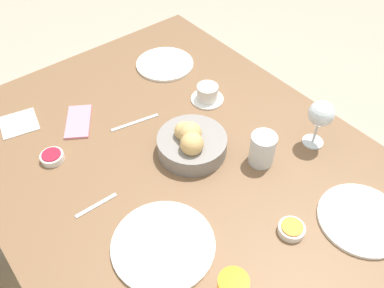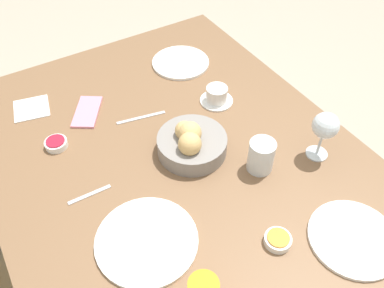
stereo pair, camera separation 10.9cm
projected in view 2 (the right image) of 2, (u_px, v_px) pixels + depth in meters
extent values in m
plane|color=#A89E89|center=(186.00, 280.00, 1.71)|extent=(10.00, 10.00, 0.00)
cube|color=brown|center=(183.00, 169.00, 1.19)|extent=(1.41, 1.03, 0.03)
cube|color=brown|center=(198.00, 94.00, 2.01)|extent=(0.06, 0.06, 0.71)
cube|color=brown|center=(7.00, 168.00, 1.68)|extent=(0.06, 0.06, 0.71)
cylinder|color=gray|center=(192.00, 145.00, 1.20)|extent=(0.21, 0.21, 0.05)
sphere|color=tan|center=(190.00, 133.00, 1.16)|extent=(0.07, 0.07, 0.07)
sphere|color=tan|center=(190.00, 144.00, 1.13)|extent=(0.07, 0.07, 0.07)
sphere|color=tan|center=(191.00, 145.00, 1.13)|extent=(0.06, 0.06, 0.06)
sphere|color=tan|center=(185.00, 130.00, 1.17)|extent=(0.06, 0.06, 0.06)
cylinder|color=white|center=(354.00, 238.00, 1.00)|extent=(0.22, 0.22, 0.01)
cylinder|color=white|center=(181.00, 63.00, 1.52)|extent=(0.21, 0.21, 0.01)
cylinder|color=white|center=(147.00, 241.00, 1.00)|extent=(0.26, 0.26, 0.01)
cylinder|color=silver|center=(261.00, 156.00, 1.13)|extent=(0.07, 0.07, 0.10)
cylinder|color=silver|center=(316.00, 154.00, 1.20)|extent=(0.06, 0.06, 0.00)
cylinder|color=silver|center=(320.00, 144.00, 1.18)|extent=(0.01, 0.01, 0.07)
sphere|color=silver|center=(326.00, 125.00, 1.12)|extent=(0.08, 0.08, 0.08)
cylinder|color=white|center=(216.00, 101.00, 1.37)|extent=(0.11, 0.11, 0.01)
cylinder|color=white|center=(217.00, 94.00, 1.35)|extent=(0.07, 0.07, 0.05)
cylinder|color=white|center=(56.00, 144.00, 1.22)|extent=(0.07, 0.07, 0.02)
cylinder|color=#A3192D|center=(55.00, 141.00, 1.21)|extent=(0.06, 0.06, 0.00)
cylinder|color=white|center=(278.00, 240.00, 1.00)|extent=(0.07, 0.07, 0.02)
cylinder|color=#C67F28|center=(278.00, 238.00, 0.99)|extent=(0.06, 0.06, 0.00)
cube|color=#B7B7BC|center=(141.00, 118.00, 1.32)|extent=(0.04, 0.16, 0.00)
cube|color=#B7B7BC|center=(90.00, 195.00, 1.10)|extent=(0.01, 0.12, 0.00)
cube|color=white|center=(32.00, 109.00, 1.34)|extent=(0.13, 0.13, 0.00)
cube|color=pink|center=(87.00, 112.00, 1.33)|extent=(0.17, 0.14, 0.01)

